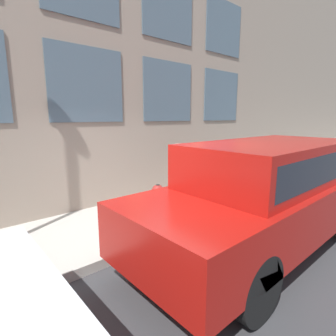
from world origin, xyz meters
TOP-DOWN VIEW (x-y plane):
  - ground_plane at (0.00, 0.00)m, footprint 80.00×80.00m
  - sidewalk at (1.15, 0.00)m, footprint 2.30×60.00m
  - fire_hydrant at (0.58, -0.58)m, footprint 0.31×0.43m
  - person at (0.82, -1.34)m, footprint 0.37×0.25m
  - parked_truck_red_near at (-1.23, -1.56)m, footprint 1.88×5.29m

SIDE VIEW (x-z plane):
  - ground_plane at x=0.00m, z-range 0.00..0.00m
  - sidewalk at x=1.15m, z-range 0.00..0.16m
  - fire_hydrant at x=0.58m, z-range 0.17..0.96m
  - parked_truck_red_near at x=-1.23m, z-range 0.15..2.01m
  - person at x=0.82m, z-range 0.32..1.86m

